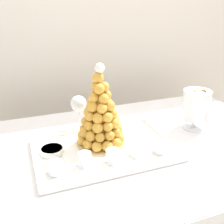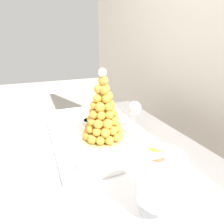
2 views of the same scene
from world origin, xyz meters
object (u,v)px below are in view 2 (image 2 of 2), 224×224
croquembouche (103,113)px  dessert_cup_mid_left (72,130)px  dessert_cup_right (85,164)px  creme_brulee_ramekin (91,121)px  dessert_cup_left (67,123)px  serving_tray (93,140)px  macaron_goblet (160,177)px  wine_glass (134,109)px  dessert_cup_centre (73,139)px  dessert_cup_mid_right (80,150)px

croquembouche → dessert_cup_mid_left: size_ratio=6.46×
dessert_cup_right → creme_brulee_ramekin: bearing=160.2°
dessert_cup_left → dessert_cup_mid_left: (0.12, 0.01, 0.01)m
serving_tray → macaron_goblet: size_ratio=2.73×
dessert_cup_right → dessert_cup_mid_left: bearing=177.6°
dessert_cup_left → creme_brulee_ramekin: size_ratio=0.61×
croquembouche → dessert_cup_right: bearing=-36.6°
dessert_cup_left → macaron_goblet: size_ratio=0.28×
dessert_cup_left → creme_brulee_ramekin: 0.15m
dessert_cup_left → wine_glass: bearing=63.2°
dessert_cup_centre → macaron_goblet: macaron_goblet is taller
serving_tray → dessert_cup_mid_left: size_ratio=10.55×
dessert_cup_right → macaron_goblet: (0.29, 0.16, 0.10)m
dessert_cup_centre → wine_glass: bearing=96.9°
dessert_cup_left → dessert_cup_centre: (0.23, -0.01, 0.00)m
serving_tray → dessert_cup_mid_right: bearing=-41.5°
dessert_cup_centre → dessert_cup_right: 0.22m
croquembouche → dessert_cup_right: size_ratio=6.35×
croquembouche → dessert_cup_mid_right: (0.11, -0.15, -0.12)m
dessert_cup_left → dessert_cup_mid_right: size_ratio=1.11×
croquembouche → wine_glass: bearing=103.1°
macaron_goblet → croquembouche: bearing=179.3°
creme_brulee_ramekin → wine_glass: bearing=50.4°
dessert_cup_left → wine_glass: 0.42m
dessert_cup_mid_left → dessert_cup_centre: 0.11m
dessert_cup_left → croquembouche: bearing=33.4°
dessert_cup_mid_right → wine_glass: 0.41m
dessert_cup_mid_left → macaron_goblet: bearing=12.8°
creme_brulee_ramekin → dessert_cup_centre: bearing=-36.0°
macaron_goblet → wine_glass: size_ratio=1.26×
dessert_cup_left → dessert_cup_right: (0.45, -0.01, 0.00)m
macaron_goblet → dessert_cup_left: bearing=-168.7°
croquembouche → macaron_goblet: croquembouche is taller
croquembouche → creme_brulee_ramekin: size_ratio=3.68×
croquembouche → creme_brulee_ramekin: (-0.23, -0.00, -0.13)m
dessert_cup_left → dessert_cup_mid_right: same height
dessert_cup_mid_right → dessert_cup_right: 0.11m
dessert_cup_left → dessert_cup_centre: bearing=-2.5°
serving_tray → dessert_cup_centre: bearing=-90.5°
dessert_cup_mid_left → dessert_cup_mid_right: bearing=-1.0°
dessert_cup_centre → macaron_goblet: 0.54m
dessert_cup_mid_right → macaron_goblet: macaron_goblet is taller
wine_glass → dessert_cup_left: bearing=-116.8°
dessert_cup_left → serving_tray: bearing=22.9°
wine_glass → dessert_cup_mid_right: bearing=-66.9°
serving_tray → dessert_cup_mid_right: size_ratio=10.99×
croquembouche → macaron_goblet: 0.51m
dessert_cup_mid_left → dessert_cup_centre: bearing=-7.9°
dessert_cup_mid_right → macaron_goblet: 0.44m
dessert_cup_left → wine_glass: size_ratio=0.35×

